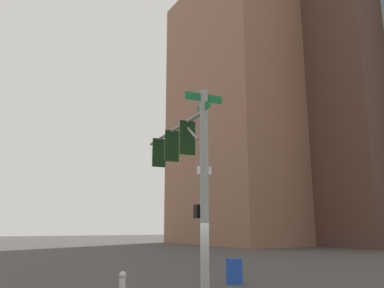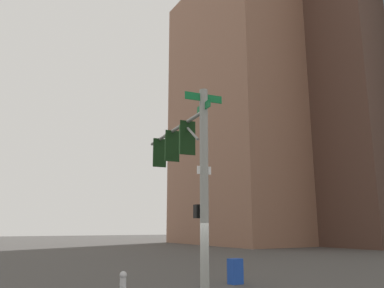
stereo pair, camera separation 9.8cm
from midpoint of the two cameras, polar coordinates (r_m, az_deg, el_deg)
The scene contains 5 objects.
signal_pole_assembly at distance 12.91m, azimuth -1.00°, elevation -2.94°, with size 5.66×1.35×6.56m.
fire_hydrant at distance 14.39m, azimuth -10.02°, elevation -19.70°, with size 0.34×0.26×0.87m.
newspaper_box at distance 17.43m, azimuth 6.62°, elevation -18.28°, with size 0.44×0.56×1.05m, color #193FA5.
building_brick_nearside at distance 60.82m, azimuth 9.67°, elevation 4.69°, with size 21.49×20.32×39.78m, color #845B47.
building_brick_midblock at distance 61.13m, azimuth 20.74°, elevation 7.21°, with size 21.07×16.17×43.76m, color #4C3328.
Camera 2 is at (9.90, -5.95, 2.39)m, focal length 35.87 mm.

